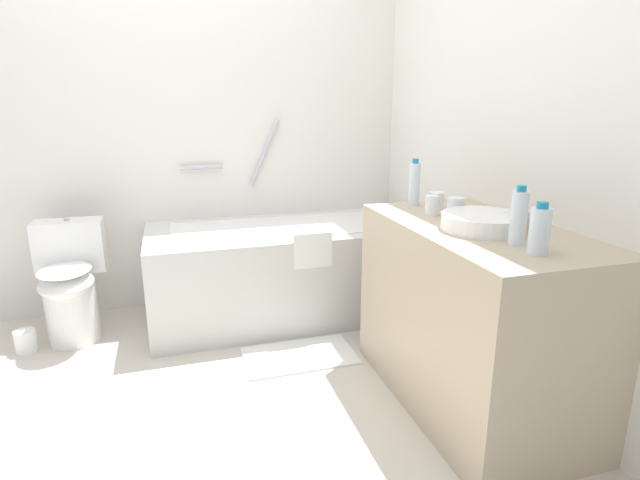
{
  "coord_description": "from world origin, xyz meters",
  "views": [
    {
      "loc": [
        0.01,
        -2.13,
        1.34
      ],
      "look_at": [
        0.69,
        0.14,
        0.68
      ],
      "focal_mm": 28.49,
      "sensor_mm": 36.0,
      "label": 1
    }
  ],
  "objects_px": {
    "bathtub": "(286,267)",
    "water_bottle_0": "(540,230)",
    "sink_basin": "(483,222)",
    "sink_faucet": "(523,219)",
    "toilet": "(70,283)",
    "drinking_glass_2": "(432,205)",
    "drinking_glass_1": "(436,201)",
    "water_bottle_1": "(414,184)",
    "bath_mat": "(299,356)",
    "drinking_glass_0": "(456,208)",
    "water_bottle_2": "(519,218)",
    "toilet_paper_roll": "(26,341)"
  },
  "relations": [
    {
      "from": "bathtub",
      "to": "water_bottle_0",
      "type": "relative_size",
      "value": 9.1
    },
    {
      "from": "sink_basin",
      "to": "bath_mat",
      "type": "relative_size",
      "value": 0.57
    },
    {
      "from": "drinking_glass_1",
      "to": "bath_mat",
      "type": "xyz_separation_m",
      "value": [
        -0.63,
        0.24,
        -0.86
      ]
    },
    {
      "from": "drinking_glass_0",
      "to": "sink_faucet",
      "type": "bearing_deg",
      "value": -50.73
    },
    {
      "from": "bathtub",
      "to": "bath_mat",
      "type": "relative_size",
      "value": 2.83
    },
    {
      "from": "drinking_glass_1",
      "to": "drinking_glass_2",
      "type": "bearing_deg",
      "value": -127.47
    },
    {
      "from": "sink_faucet",
      "to": "bath_mat",
      "type": "height_order",
      "value": "sink_faucet"
    },
    {
      "from": "drinking_glass_2",
      "to": "bath_mat",
      "type": "relative_size",
      "value": 0.15
    },
    {
      "from": "drinking_glass_0",
      "to": "toilet_paper_roll",
      "type": "bearing_deg",
      "value": 155.5
    },
    {
      "from": "water_bottle_1",
      "to": "sink_faucet",
      "type": "bearing_deg",
      "value": -66.88
    },
    {
      "from": "water_bottle_0",
      "to": "water_bottle_1",
      "type": "bearing_deg",
      "value": 91.5
    },
    {
      "from": "water_bottle_1",
      "to": "toilet_paper_roll",
      "type": "xyz_separation_m",
      "value": [
        -1.99,
        0.61,
        -0.87
      ]
    },
    {
      "from": "bathtub",
      "to": "water_bottle_1",
      "type": "height_order",
      "value": "bathtub"
    },
    {
      "from": "sink_faucet",
      "to": "toilet",
      "type": "bearing_deg",
      "value": 147.28
    },
    {
      "from": "sink_basin",
      "to": "water_bottle_1",
      "type": "relative_size",
      "value": 1.44
    },
    {
      "from": "toilet",
      "to": "sink_faucet",
      "type": "height_order",
      "value": "sink_faucet"
    },
    {
      "from": "drinking_glass_0",
      "to": "bath_mat",
      "type": "bearing_deg",
      "value": 144.52
    },
    {
      "from": "water_bottle_0",
      "to": "drinking_glass_1",
      "type": "xyz_separation_m",
      "value": [
        0.04,
        0.77,
        -0.04
      ]
    },
    {
      "from": "water_bottle_0",
      "to": "sink_faucet",
      "type": "bearing_deg",
      "value": 58.98
    },
    {
      "from": "sink_basin",
      "to": "drinking_glass_1",
      "type": "height_order",
      "value": "drinking_glass_1"
    },
    {
      "from": "drinking_glass_2",
      "to": "toilet_paper_roll",
      "type": "xyz_separation_m",
      "value": [
        -1.97,
        0.84,
        -0.81
      ]
    },
    {
      "from": "sink_basin",
      "to": "bath_mat",
      "type": "bearing_deg",
      "value": 132.48
    },
    {
      "from": "toilet",
      "to": "drinking_glass_2",
      "type": "bearing_deg",
      "value": 61.67
    },
    {
      "from": "drinking_glass_1",
      "to": "bathtub",
      "type": "bearing_deg",
      "value": 123.99
    },
    {
      "from": "toilet",
      "to": "drinking_glass_0",
      "type": "distance_m",
      "value": 2.15
    },
    {
      "from": "water_bottle_2",
      "to": "drinking_glass_1",
      "type": "xyz_separation_m",
      "value": [
        0.04,
        0.65,
        -0.06
      ]
    },
    {
      "from": "drinking_glass_1",
      "to": "sink_basin",
      "type": "bearing_deg",
      "value": -93.41
    },
    {
      "from": "sink_faucet",
      "to": "drinking_glass_0",
      "type": "bearing_deg",
      "value": 129.27
    },
    {
      "from": "bathtub",
      "to": "drinking_glass_2",
      "type": "height_order",
      "value": "bathtub"
    },
    {
      "from": "water_bottle_0",
      "to": "drinking_glass_2",
      "type": "height_order",
      "value": "water_bottle_0"
    },
    {
      "from": "drinking_glass_2",
      "to": "sink_faucet",
      "type": "bearing_deg",
      "value": -50.77
    },
    {
      "from": "toilet",
      "to": "water_bottle_0",
      "type": "bearing_deg",
      "value": 48.46
    },
    {
      "from": "bath_mat",
      "to": "drinking_glass_2",
      "type": "bearing_deg",
      "value": -32.85
    },
    {
      "from": "water_bottle_0",
      "to": "bath_mat",
      "type": "xyz_separation_m",
      "value": [
        -0.59,
        1.01,
        -0.9
      ]
    },
    {
      "from": "water_bottle_2",
      "to": "bath_mat",
      "type": "distance_m",
      "value": 1.41
    },
    {
      "from": "bathtub",
      "to": "sink_basin",
      "type": "relative_size",
      "value": 4.99
    },
    {
      "from": "drinking_glass_0",
      "to": "drinking_glass_1",
      "type": "relative_size",
      "value": 1.14
    },
    {
      "from": "drinking_glass_1",
      "to": "drinking_glass_2",
      "type": "height_order",
      "value": "drinking_glass_2"
    },
    {
      "from": "toilet",
      "to": "toilet_paper_roll",
      "type": "relative_size",
      "value": 5.32
    },
    {
      "from": "sink_basin",
      "to": "sink_faucet",
      "type": "distance_m",
      "value": 0.19
    },
    {
      "from": "sink_basin",
      "to": "sink_faucet",
      "type": "height_order",
      "value": "sink_faucet"
    },
    {
      "from": "bathtub",
      "to": "water_bottle_0",
      "type": "xyz_separation_m",
      "value": [
        0.53,
        -1.6,
        0.6
      ]
    },
    {
      "from": "toilet_paper_roll",
      "to": "sink_basin",
      "type": "bearing_deg",
      "value": -29.61
    },
    {
      "from": "sink_faucet",
      "to": "drinking_glass_1",
      "type": "distance_m",
      "value": 0.45
    },
    {
      "from": "water_bottle_0",
      "to": "drinking_glass_2",
      "type": "relative_size",
      "value": 2.04
    },
    {
      "from": "sink_basin",
      "to": "drinking_glass_0",
      "type": "xyz_separation_m",
      "value": [
        0.01,
        0.22,
        0.01
      ]
    },
    {
      "from": "sink_basin",
      "to": "water_bottle_2",
      "type": "distance_m",
      "value": 0.24
    },
    {
      "from": "water_bottle_0",
      "to": "toilet_paper_roll",
      "type": "distance_m",
      "value": 2.65
    },
    {
      "from": "toilet",
      "to": "water_bottle_1",
      "type": "height_order",
      "value": "water_bottle_1"
    },
    {
      "from": "bathtub",
      "to": "toilet",
      "type": "xyz_separation_m",
      "value": [
        -1.25,
        0.01,
        0.03
      ]
    }
  ]
}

